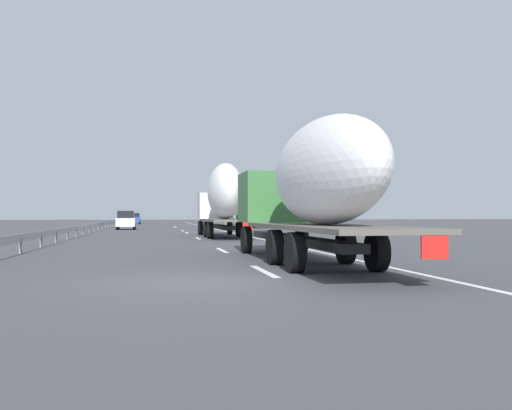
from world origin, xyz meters
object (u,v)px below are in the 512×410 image
Objects in this scene: road_sign at (225,208)px; car_white_van at (126,220)px; truck_lead at (223,198)px; truck_trailing at (312,184)px; car_blue_sedan at (134,218)px.

car_white_van is at bearing 97.46° from road_sign.
truck_trailing is (-21.23, 0.00, -0.26)m from truck_lead.
truck_lead is 3.95× the size of road_sign.
car_blue_sedan is 36.60m from car_white_van.
car_blue_sedan is (57.67, 7.43, -1.72)m from truck_lead.
truck_trailing is 3.09× the size of car_blue_sedan.
truck_trailing is 3.47× the size of car_white_van.
car_white_van is (42.30, 7.21, -1.44)m from truck_trailing.
car_blue_sedan is (78.90, 7.43, -1.46)m from truck_trailing.
car_blue_sedan is 36.81m from road_sign.
car_blue_sedan is at bearing 16.63° from road_sign.
truck_trailing is 43.76m from road_sign.
car_blue_sedan is 1.39× the size of road_sign.
truck_lead is at bearing -161.11° from car_white_van.
road_sign is (22.42, -3.10, -0.40)m from truck_lead.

